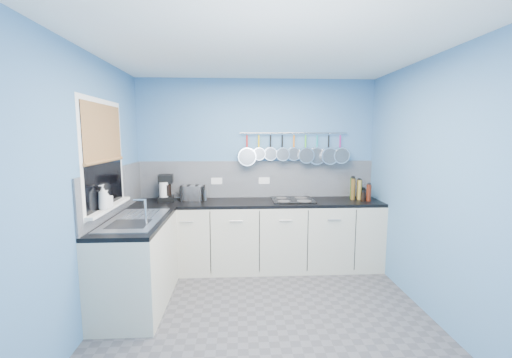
{
  "coord_description": "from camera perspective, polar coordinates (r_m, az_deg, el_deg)",
  "views": [
    {
      "loc": [
        -0.25,
        -3.03,
        1.75
      ],
      "look_at": [
        -0.05,
        0.75,
        1.25
      ],
      "focal_mm": 23.26,
      "sensor_mm": 36.0,
      "label": 1
    }
  ],
  "objects": [
    {
      "name": "condiment_1",
      "position": [
        4.69,
        17.34,
        -1.69
      ],
      "size": [
        0.07,
        0.07,
        0.25
      ],
      "primitive_type": "cylinder",
      "color": "brown",
      "rests_on": "worktop_back"
    },
    {
      "name": "paper_towel",
      "position": [
        4.41,
        -15.55,
        -2.18
      ],
      "size": [
        0.12,
        0.12,
        0.25
      ],
      "primitive_type": "cylinder",
      "rotation": [
        0.0,
        0.0,
        -0.05
      ],
      "color": "white",
      "rests_on": "worktop_back"
    },
    {
      "name": "soap_bottle_a",
      "position": [
        3.45,
        -24.81,
        -2.86
      ],
      "size": [
        0.12,
        0.12,
        0.24
      ],
      "primitive_type": "imported",
      "rotation": [
        0.0,
        0.0,
        -0.35
      ],
      "color": "white",
      "rests_on": "window_sill"
    },
    {
      "name": "soap_bottle_b",
      "position": [
        3.54,
        -24.24,
        -3.14
      ],
      "size": [
        0.1,
        0.1,
        0.17
      ],
      "primitive_type": "imported",
      "rotation": [
        0.0,
        0.0,
        -0.39
      ],
      "color": "white",
      "rests_on": "window_sill"
    },
    {
      "name": "condiment_4",
      "position": [
        4.61,
        17.36,
        -1.79
      ],
      "size": [
        0.05,
        0.05,
        0.26
      ],
      "primitive_type": "cylinder",
      "color": "olive",
      "rests_on": "worktop_back"
    },
    {
      "name": "socket_right",
      "position": [
        4.56,
        1.41,
        -0.29
      ],
      "size": [
        0.15,
        0.01,
        0.09
      ],
      "primitive_type": "cube",
      "color": "white",
      "rests_on": "backsplash_back"
    },
    {
      "name": "floor",
      "position": [
        3.51,
        1.58,
        -22.57
      ],
      "size": [
        3.2,
        3.0,
        0.02
      ],
      "primitive_type": "cube",
      "color": "#47474C",
      "rests_on": "ground"
    },
    {
      "name": "pan_8",
      "position": [
        4.68,
        14.25,
        5.15
      ],
      "size": [
        0.22,
        0.12,
        0.41
      ],
      "primitive_type": null,
      "color": "silver",
      "rests_on": "pot_rail"
    },
    {
      "name": "pan_5",
      "position": [
        4.56,
        8.5,
        5.27
      ],
      "size": [
        0.22,
        0.12,
        0.41
      ],
      "primitive_type": null,
      "color": "silver",
      "rests_on": "pot_rail"
    },
    {
      "name": "cabinet_run_back",
      "position": [
        4.43,
        0.35,
        -9.79
      ],
      "size": [
        3.2,
        0.6,
        0.86
      ],
      "primitive_type": "cube",
      "color": "beige",
      "rests_on": "ground"
    },
    {
      "name": "worktop_left",
      "position": [
        3.6,
        -20.07,
        -6.94
      ],
      "size": [
        0.6,
        1.2,
        0.04
      ],
      "primitive_type": "cube",
      "color": "black",
      "rests_on": "cabinet_run_left"
    },
    {
      "name": "pan_2",
      "position": [
        4.49,
        2.51,
        5.54
      ],
      "size": [
        0.18,
        0.06,
        0.37
      ],
      "primitive_type": null,
      "color": "silver",
      "rests_on": "pot_rail"
    },
    {
      "name": "window_frame",
      "position": [
        3.59,
        -24.76,
        3.65
      ],
      "size": [
        0.01,
        1.0,
        1.1
      ],
      "primitive_type": "cube",
      "color": "white",
      "rests_on": "wall_left"
    },
    {
      "name": "hob",
      "position": [
        4.4,
        6.3,
        -3.59
      ],
      "size": [
        0.54,
        0.48,
        0.01
      ],
      "primitive_type": "cube",
      "color": "black",
      "rests_on": "worktop_back"
    },
    {
      "name": "pan_7",
      "position": [
        4.63,
        12.37,
        5.1
      ],
      "size": [
        0.24,
        0.12,
        0.43
      ],
      "primitive_type": null,
      "color": "silver",
      "rests_on": "pot_rail"
    },
    {
      "name": "pan_6",
      "position": [
        4.6,
        10.45,
        5.11
      ],
      "size": [
        0.24,
        0.06,
        0.43
      ],
      "primitive_type": null,
      "color": "silver",
      "rests_on": "pot_rail"
    },
    {
      "name": "bamboo_blind",
      "position": [
        3.58,
        -24.77,
        7.25
      ],
      "size": [
        0.01,
        0.9,
        0.55
      ],
      "primitive_type": "cube",
      "color": "#987646",
      "rests_on": "wall_left"
    },
    {
      "name": "pan_1",
      "position": [
        4.48,
        0.48,
        5.59
      ],
      "size": [
        0.17,
        0.1,
        0.36
      ],
      "primitive_type": null,
      "color": "silver",
      "rests_on": "pot_rail"
    },
    {
      "name": "condiment_3",
      "position": [
        4.63,
        18.84,
        -2.58
      ],
      "size": [
        0.06,
        0.06,
        0.14
      ],
      "primitive_type": "cylinder",
      "color": "#3F721E",
      "rests_on": "worktop_back"
    },
    {
      "name": "sink_unit",
      "position": [
        3.59,
        -20.09,
        -6.57
      ],
      "size": [
        0.5,
        0.95,
        0.01
      ],
      "primitive_type": "cube",
      "color": "silver",
      "rests_on": "worktop_left"
    },
    {
      "name": "pan_0",
      "position": [
        4.47,
        -1.56,
        5.11
      ],
      "size": [
        0.25,
        0.1,
        0.44
      ],
      "primitive_type": null,
      "color": "silver",
      "rests_on": "pot_rail"
    },
    {
      "name": "worktop_back",
      "position": [
        4.32,
        0.35,
        -4.08
      ],
      "size": [
        3.2,
        0.6,
        0.04
      ],
      "primitive_type": "cube",
      "color": "black",
      "rests_on": "cabinet_run_back"
    },
    {
      "name": "condiment_2",
      "position": [
        4.66,
        16.29,
        -1.52
      ],
      "size": [
        0.07,
        0.07,
        0.28
      ],
      "primitive_type": "cylinder",
      "color": "#265919",
      "rests_on": "worktop_back"
    },
    {
      "name": "canister",
      "position": [
        4.42,
        -9.05,
        -2.75
      ],
      "size": [
        0.09,
        0.09,
        0.14
      ],
      "primitive_type": "cylinder",
      "rotation": [
        0.0,
        0.0,
        0.01
      ],
      "color": "silver",
      "rests_on": "worktop_back"
    },
    {
      "name": "socket_left",
      "position": [
        4.55,
        -6.78,
        -0.35
      ],
      "size": [
        0.15,
        0.01,
        0.09
      ],
      "primitive_type": "cube",
      "color": "white",
      "rests_on": "backsplash_back"
    },
    {
      "name": "pot_rail",
      "position": [
        4.54,
        6.55,
        7.86
      ],
      "size": [
        1.45,
        0.02,
        0.02
      ],
      "primitive_type": "cylinder",
      "rotation": [
        0.0,
        1.57,
        0.0
      ],
      "color": "silver",
      "rests_on": "wall_back"
    },
    {
      "name": "backsplash_left",
      "position": [
        3.91,
        -23.0,
        -1.89
      ],
      "size": [
        0.02,
        1.8,
        0.5
      ],
      "primitive_type": "cube",
      "color": "#9599A3",
      "rests_on": "wall_left"
    },
    {
      "name": "pan_3",
      "position": [
        4.51,
        4.53,
        5.51
      ],
      "size": [
        0.18,
        0.11,
        0.37
      ],
      "primitive_type": null,
      "color": "silver",
      "rests_on": "pot_rail"
    },
    {
      "name": "condiment_0",
      "position": [
        4.71,
        18.0,
        -2.41
      ],
      "size": [
        0.06,
        0.06,
        0.13
      ],
      "primitive_type": "cylinder",
      "color": "black",
      "rests_on": "worktop_back"
    },
    {
      "name": "window_glass",
      "position": [
        3.58,
        -24.69,
        3.65
      ],
      "size": [
        0.01,
        0.9,
        1.0
      ],
      "primitive_type": "cube",
      "color": "black",
      "rests_on": "wall_left"
    },
    {
      "name": "coffee_maker",
      "position": [
        4.45,
        -15.27,
        -1.49
      ],
      "size": [
        0.22,
        0.24,
        0.34
      ],
      "primitive_type": null,
      "rotation": [
        0.0,
        0.0,
        0.14
      ],
      "color": "black",
      "rests_on": "worktop_back"
    },
    {
      "name": "wall_back",
      "position": [
        4.57,
        0.13,
        1.25
      ],
      "size": [
        3.2,
        0.02,
        2.5
      ],
      "primitive_type": "cube",
      "color": "teal",
      "rests_on": "ground"
    },
    {
      "name": "wall_front",
      "position": [
        1.62,
        6.09,
        -10.52
      ],
      "size": [
        3.2,
        0.02,
        2.5
      ],
      "primitive_type": "cube",
      "color": "teal",
      "rests_on": "ground"
    },
    {
      "name": "backsplash_back",
      "position": [
        4.56,
        0.14,
        -0.03
      ],
      "size": [
        3.2,
        0.02,
        0.5
      ],
      "primitive_type": "cube",
      "color": "#9599A3",
      "rests_on": "wall_back"
    },
    {
      "name": "condiment_5",
      "position": [
        4.57,
        16.34,
        -1.69
      ],
      "size": [
        0.06,
        0.06,
        0.28
      ],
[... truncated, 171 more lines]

